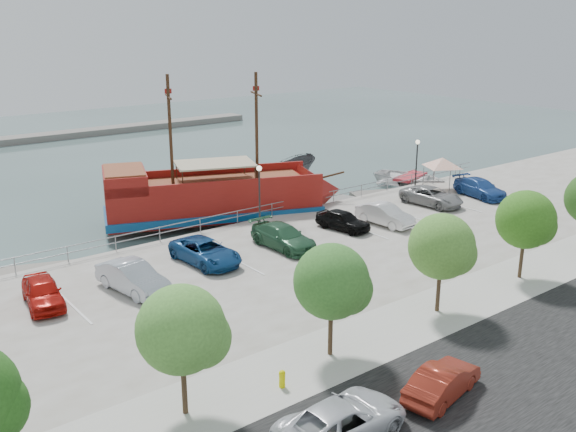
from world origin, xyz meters
TOP-DOWN VIEW (x-y plane):
  - ground at (0.00, 0.00)m, footprint 160.00×160.00m
  - street at (0.00, -16.00)m, footprint 100.00×8.00m
  - sidewalk at (0.00, -10.00)m, footprint 100.00×4.00m
  - seawall_railing at (0.00, 7.80)m, footprint 50.00×0.06m
  - far_shore at (10.00, 55.00)m, footprint 40.00×3.00m
  - pirate_ship at (0.70, 11.27)m, footprint 18.69×11.01m
  - patrol_boat at (9.02, 15.40)m, footprint 7.53×3.80m
  - speedboat at (19.07, 9.78)m, footprint 6.50×7.75m
  - dock_west at (-14.52, 9.20)m, footprint 7.97×4.60m
  - dock_mid at (8.32, 9.20)m, footprint 7.70×4.04m
  - dock_east at (15.58, 9.20)m, footprint 6.66×4.20m
  - canopy_tent at (18.03, 5.43)m, footprint 4.70×4.70m
  - street_van at (-11.43, -14.52)m, footprint 4.97×2.34m
  - street_sedan at (-6.75, -15.00)m, footprint 4.12×2.14m
  - fire_hydrant at (-11.18, -10.80)m, footprint 0.27×0.27m
  - lamp_post_mid at (0.00, 6.50)m, footprint 0.36×0.36m
  - lamp_post_right at (16.00, 6.50)m, footprint 0.36×0.36m
  - tree_b at (-14.85, -10.07)m, footprint 3.30×3.20m
  - tree_c at (-7.85, -10.07)m, footprint 3.30×3.20m
  - tree_d at (-0.85, -10.07)m, footprint 3.30×3.20m
  - tree_e at (6.15, -10.07)m, footprint 3.30×3.20m
  - parked_car_a at (-16.09, 2.58)m, footprint 2.29×4.40m
  - parked_car_b at (-11.78, 1.40)m, footprint 2.46×4.99m
  - parked_car_c at (-6.62, 2.66)m, footprint 2.70×5.22m
  - parked_car_d at (-1.41, 1.95)m, footprint 2.23×5.11m
  - parked_car_e at (4.03, 2.37)m, footprint 2.24×4.18m
  - parked_car_f at (7.11, 1.40)m, footprint 1.85×4.49m
  - parked_car_g at (13.57, 2.70)m, footprint 2.78×5.20m
  - parked_car_h at (18.55, 1.89)m, footprint 2.92×5.26m

SIDE VIEW (x-z plane):
  - ground at x=0.00m, z-range -1.00..-1.00m
  - dock_east at x=15.58m, z-range -1.00..-0.63m
  - dock_mid at x=8.32m, z-range -1.00..-0.58m
  - dock_west at x=-14.52m, z-range -1.00..-0.56m
  - far_shore at x=10.00m, z-range -1.00..-0.20m
  - speedboat at x=19.07m, z-range -1.00..0.38m
  - street at x=0.00m, z-range -0.01..0.03m
  - sidewalk at x=0.00m, z-range -0.01..0.04m
  - patrol_boat at x=9.02m, z-range -1.00..1.79m
  - fire_hydrant at x=-11.18m, z-range 0.03..0.80m
  - seawall_railing at x=0.00m, z-range 0.03..1.03m
  - street_sedan at x=-6.75m, z-range 0.00..1.29m
  - parked_car_e at x=4.03m, z-range 0.00..1.35m
  - street_van at x=-11.43m, z-range 0.00..1.37m
  - parked_car_g at x=13.57m, z-range 0.00..1.39m
  - parked_car_c at x=-6.62m, z-range 0.00..1.41m
  - parked_car_a at x=-16.09m, z-range 0.00..1.43m
  - parked_car_h at x=18.55m, z-range 0.00..1.44m
  - parked_car_f at x=7.11m, z-range 0.00..1.44m
  - parked_car_d at x=-1.41m, z-range 0.00..1.46m
  - parked_car_b at x=-11.78m, z-range 0.00..1.57m
  - pirate_ship at x=0.70m, z-range -4.87..6.76m
  - canopy_tent at x=18.03m, z-range 1.15..4.25m
  - lamp_post_mid at x=0.00m, z-range 0.80..5.08m
  - lamp_post_right at x=16.00m, z-range 0.80..5.08m
  - tree_b at x=-14.85m, z-range 0.80..5.80m
  - tree_c at x=-7.85m, z-range 0.80..5.80m
  - tree_d at x=-0.85m, z-range 0.80..5.80m
  - tree_e at x=6.15m, z-range 0.80..5.80m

